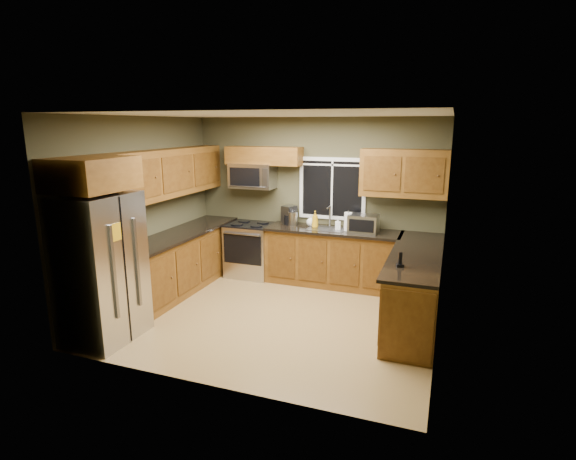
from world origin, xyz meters
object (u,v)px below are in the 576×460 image
Objects in this scene: range at (251,249)px; cordless_phone at (400,262)px; kettle at (293,218)px; paper_towel_roll at (348,222)px; toaster_oven at (363,224)px; refrigerator at (101,268)px; microwave at (252,176)px; soap_bottle_b at (338,224)px; coffee_maker at (289,215)px; soap_bottle_c at (311,220)px; soap_bottle_a at (315,219)px.

range is 5.21× the size of cordless_phone.
kettle is 0.87× the size of paper_towel_roll.
toaster_oven is at bearing -4.29° from kettle.
refrigerator reaches higher than range.
microwave is 1.68m from soap_bottle_b.
toaster_oven is 2.51× the size of cordless_phone.
coffee_maker is at bearing 65.44° from refrigerator.
range is 2.08× the size of toaster_oven.
range is 2.04m from toaster_oven.
microwave is at bearing 76.66° from refrigerator.
toaster_oven reaches higher than range.
soap_bottle_b reaches higher than range.
kettle is at bearing -167.67° from soap_bottle_c.
coffee_maker is at bearing 139.04° from cordless_phone.
paper_towel_roll is (1.70, 0.00, 0.62)m from range.
coffee_maker is at bearing 171.66° from toaster_oven.
soap_bottle_c is (-0.90, 0.15, -0.05)m from toaster_oven.
toaster_oven is 1.60× the size of kettle.
soap_bottle_b is (1.53, 0.03, 0.56)m from range.
refrigerator is 3.66m from paper_towel_roll.
paper_towel_roll is at bearing 172.55° from toaster_oven.
soap_bottle_a is at bearing -5.26° from microwave.
refrigerator is at bearing -161.00° from cordless_phone.
range is 2.90× the size of paper_towel_roll.
refrigerator reaches higher than toaster_oven.
soap_bottle_a is (1.15, 0.03, 0.61)m from range.
microwave is 1.26m from soap_bottle_c.
coffee_maker is 0.52m from soap_bottle_a.
range is 5.03× the size of soap_bottle_c.
refrigerator is 9.66× the size of soap_bottle_c.
soap_bottle_c reaches higher than cordless_phone.
cordless_phone is at bearing -46.79° from soap_bottle_a.
cordless_phone is at bearing -32.97° from microwave.
kettle is (0.10, -0.10, -0.01)m from coffee_maker.
coffee_maker is 0.40m from soap_bottle_c.
microwave is at bearing 174.27° from kettle.
paper_towel_roll is at bearing -10.64° from soap_bottle_c.
paper_towel_roll is 1.89m from cordless_phone.
soap_bottle_c is (1.05, -0.01, -0.70)m from microwave.
coffee_maker is 0.89m from soap_bottle_b.
microwave is 2.06m from toaster_oven.
toaster_oven is 1.31m from coffee_maker.
toaster_oven is at bearing -4.26° from soap_bottle_a.
kettle is at bearing 63.01° from refrigerator.
microwave is at bearing 174.74° from soap_bottle_a.
refrigerator is 3.23m from coffee_maker.
refrigerator is 2.89m from range.
coffee_maker is (0.65, 0.03, -0.65)m from microwave.
coffee_maker is at bearing 13.92° from range.
refrigerator is at bearing -128.40° from soap_bottle_b.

